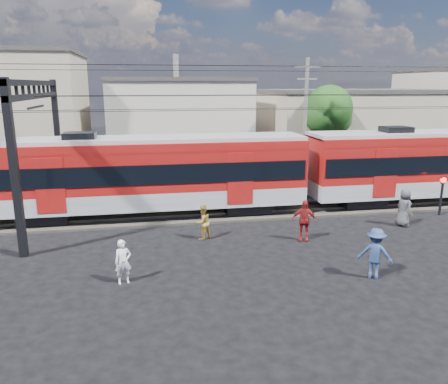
# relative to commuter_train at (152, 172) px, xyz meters

# --- Properties ---
(ground) EXTENTS (120.00, 120.00, 0.00)m
(ground) POSITION_rel_commuter_train_xyz_m (4.72, -8.00, -2.40)
(ground) COLOR black
(ground) RESTS_ON ground
(track_bed) EXTENTS (70.00, 3.40, 0.12)m
(track_bed) POSITION_rel_commuter_train_xyz_m (4.72, 0.00, -2.34)
(track_bed) COLOR #2D2823
(track_bed) RESTS_ON ground
(rail_near) EXTENTS (70.00, 0.12, 0.12)m
(rail_near) POSITION_rel_commuter_train_xyz_m (4.72, -0.75, -2.22)
(rail_near) COLOR #59544C
(rail_near) RESTS_ON track_bed
(rail_far) EXTENTS (70.00, 0.12, 0.12)m
(rail_far) POSITION_rel_commuter_train_xyz_m (4.72, 0.75, -2.22)
(rail_far) COLOR #59544C
(rail_far) RESTS_ON track_bed
(commuter_train) EXTENTS (50.30, 3.08, 4.17)m
(commuter_train) POSITION_rel_commuter_train_xyz_m (0.00, 0.00, 0.00)
(commuter_train) COLOR black
(commuter_train) RESTS_ON ground
(catenary) EXTENTS (70.00, 9.30, 7.52)m
(catenary) POSITION_rel_commuter_train_xyz_m (-3.93, -0.00, 2.73)
(catenary) COLOR black
(catenary) RESTS_ON ground
(building_midwest) EXTENTS (12.24, 12.24, 7.30)m
(building_midwest) POSITION_rel_commuter_train_xyz_m (2.72, 19.00, 1.25)
(building_midwest) COLOR beige
(building_midwest) RESTS_ON ground
(building_mideast) EXTENTS (16.32, 10.20, 6.30)m
(building_mideast) POSITION_rel_commuter_train_xyz_m (18.72, 16.00, 0.75)
(building_mideast) COLOR tan
(building_mideast) RESTS_ON ground
(utility_pole_mid) EXTENTS (1.80, 0.24, 8.50)m
(utility_pole_mid) POSITION_rel_commuter_train_xyz_m (10.72, 7.00, 2.13)
(utility_pole_mid) COLOR slate
(utility_pole_mid) RESTS_ON ground
(tree_near) EXTENTS (3.82, 3.64, 6.72)m
(tree_near) POSITION_rel_commuter_train_xyz_m (13.91, 10.09, 2.26)
(tree_near) COLOR #382619
(tree_near) RESTS_ON ground
(pedestrian_a) EXTENTS (0.65, 0.51, 1.57)m
(pedestrian_a) POSITION_rel_commuter_train_xyz_m (-1.21, -7.71, -1.62)
(pedestrian_a) COLOR white
(pedestrian_a) RESTS_ON ground
(pedestrian_b) EXTENTS (0.95, 0.89, 1.57)m
(pedestrian_b) POSITION_rel_commuter_train_xyz_m (2.09, -3.77, -1.62)
(pedestrian_b) COLOR #B38B38
(pedestrian_b) RESTS_ON ground
(pedestrian_c) EXTENTS (1.38, 1.22, 1.85)m
(pedestrian_c) POSITION_rel_commuter_train_xyz_m (7.56, -8.86, -1.48)
(pedestrian_c) COLOR navy
(pedestrian_c) RESTS_ON ground
(pedestrian_d) EXTENTS (1.17, 0.80, 1.85)m
(pedestrian_d) POSITION_rel_commuter_train_xyz_m (6.43, -4.76, -1.48)
(pedestrian_d) COLOR maroon
(pedestrian_d) RESTS_ON ground
(pedestrian_e) EXTENTS (0.76, 1.00, 1.84)m
(pedestrian_e) POSITION_rel_commuter_train_xyz_m (11.96, -3.65, -1.48)
(pedestrian_e) COLOR #46464A
(pedestrian_e) RESTS_ON ground
(crossing_signal) EXTENTS (0.30, 0.30, 2.09)m
(crossing_signal) POSITION_rel_commuter_train_xyz_m (14.90, -2.35, -0.95)
(crossing_signal) COLOR black
(crossing_signal) RESTS_ON ground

